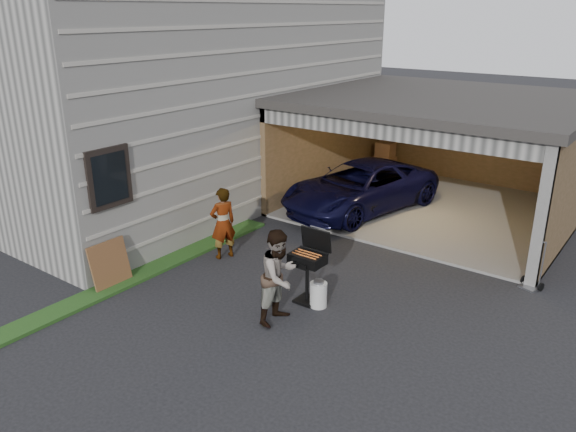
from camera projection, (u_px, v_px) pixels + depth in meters
name	position (u px, v px, depth m)	size (l,w,h in m)	color
ground	(246.00, 299.00, 9.93)	(80.00, 80.00, 0.00)	black
house	(172.00, 90.00, 15.35)	(7.00, 11.00, 5.50)	#474744
groundcover_strip	(119.00, 284.00, 10.42)	(0.50, 8.00, 0.06)	#193814
garage	(445.00, 136.00, 13.98)	(6.80, 6.30, 2.90)	#605E59
minivan	(360.00, 189.00, 14.03)	(1.98, 4.30, 1.19)	black
woman	(223.00, 223.00, 11.38)	(0.55, 0.36, 1.50)	silver
man	(279.00, 276.00, 9.01)	(0.77, 0.60, 1.59)	#3F2418
bbq_grill	(308.00, 261.00, 9.63)	(0.58, 0.51, 1.30)	black
propane_tank	(318.00, 295.00, 9.64)	(0.30, 0.30, 0.45)	silver
plywood_panel	(110.00, 265.00, 10.27)	(0.04, 0.79, 0.88)	brown
hand_truck	(532.00, 279.00, 10.29)	(0.43, 0.39, 0.96)	gray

